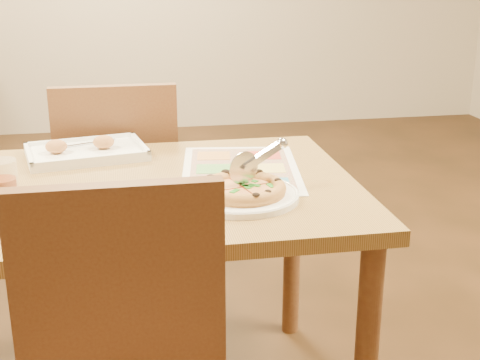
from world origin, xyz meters
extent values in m
cube|color=olive|center=(0.00, 0.00, 0.70)|extent=(1.30, 0.85, 0.04)
cylinder|color=brown|center=(0.59, 0.36, 0.34)|extent=(0.06, 0.06, 0.68)
cube|color=brown|center=(0.00, -0.51, 0.68)|extent=(0.42, 0.04, 0.45)
cube|color=brown|center=(0.00, 0.70, 0.45)|extent=(0.42, 0.42, 0.04)
cube|color=brown|center=(0.00, 0.51, 0.68)|extent=(0.42, 0.04, 0.45)
cylinder|color=white|center=(0.31, -0.15, 0.73)|extent=(0.39, 0.39, 0.02)
cylinder|color=gold|center=(0.32, -0.15, 0.74)|extent=(0.22, 0.22, 0.01)
cylinder|color=#DCB877|center=(0.32, -0.15, 0.75)|extent=(0.18, 0.18, 0.01)
torus|color=gold|center=(0.32, -0.15, 0.75)|extent=(0.22, 0.22, 0.03)
cylinder|color=silver|center=(0.32, -0.13, 0.80)|extent=(0.08, 0.04, 0.09)
cube|color=silver|center=(0.38, -0.11, 0.82)|extent=(0.13, 0.07, 0.06)
cube|color=white|center=(-0.09, 0.30, 0.73)|extent=(0.39, 0.30, 0.02)
cube|color=silver|center=(-0.09, 0.30, 0.74)|extent=(0.17, 0.08, 0.00)
ellipsoid|color=#CB8449|center=(-0.18, 0.29, 0.76)|extent=(0.07, 0.05, 0.04)
ellipsoid|color=#CB8449|center=(-0.04, 0.31, 0.76)|extent=(0.07, 0.05, 0.04)
cylinder|color=maroon|center=(-0.28, -0.05, 0.75)|extent=(0.07, 0.07, 0.05)
cylinder|color=white|center=(-0.28, -0.05, 0.77)|extent=(0.08, 0.08, 0.10)
cube|color=white|center=(0.35, 0.09, 0.72)|extent=(0.39, 0.51, 0.00)
camera|label=1|loc=(0.02, -1.72, 1.31)|focal=50.00mm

